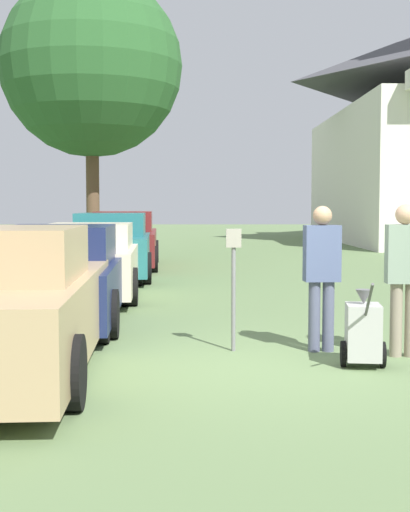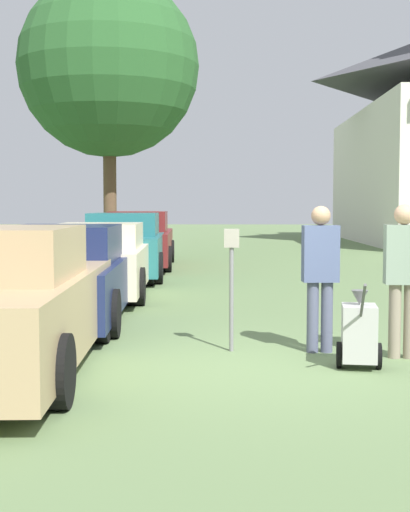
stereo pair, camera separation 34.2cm
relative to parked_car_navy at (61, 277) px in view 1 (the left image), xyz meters
name	(u,v)px [view 1 (the left image)]	position (x,y,z in m)	size (l,w,h in m)	color
ground_plane	(260,366)	(2.76, -3.07, -0.67)	(120.00, 120.00, 0.00)	#607A4C
parked_car_navy	(61,277)	(0.00, 0.00, 0.00)	(2.09, 5.05, 1.45)	#19234C
parked_car_cream	(91,261)	(0.00, 3.11, 0.00)	(2.08, 5.08, 1.41)	beige
parked_car_teal	(112,248)	(0.00, 6.53, 0.06)	(2.13, 5.00, 1.57)	#23666B
parked_car_maroon	(124,242)	(0.00, 9.49, 0.06)	(2.10, 5.37, 1.59)	maroon
parking_meter	(234,267)	(2.50, -2.27, 0.35)	(0.18, 0.09, 1.47)	slate
person_worker	(322,269)	(3.55, -2.31, 0.33)	(0.43, 0.24, 1.74)	#515670
person_supervisor	(404,270)	(4.45, -2.61, 0.34)	(0.43, 0.24, 1.76)	gray
equipment_cart	(363,332)	(3.86, -3.14, -0.28)	(0.50, 1.00, 1.00)	#B2B2AD
shade_tree	(91,66)	(-1.44, 13.30, 5.70)	(6.03, 6.03, 9.40)	brown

